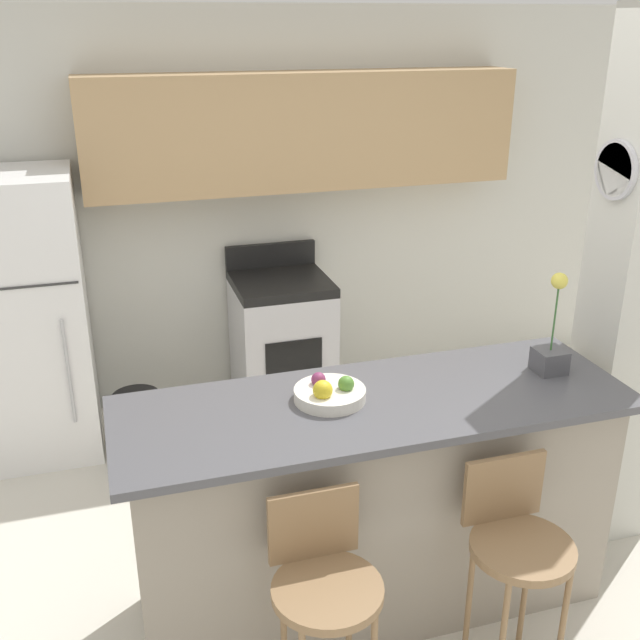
# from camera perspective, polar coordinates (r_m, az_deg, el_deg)

# --- Properties ---
(ground_plane) EXTENTS (14.00, 14.00, 0.00)m
(ground_plane) POSITION_cam_1_polar(r_m,az_deg,el_deg) (3.65, 3.81, -20.40)
(ground_plane) COLOR beige
(wall_back) EXTENTS (5.60, 0.38, 2.55)m
(wall_back) POSITION_cam_1_polar(r_m,az_deg,el_deg) (4.91, -3.47, 10.67)
(wall_back) COLOR silver
(wall_back) RESTS_ON ground_plane
(pillar_right) EXTENTS (0.38, 0.32, 2.55)m
(pillar_right) POSITION_cam_1_polar(r_m,az_deg,el_deg) (3.75, 22.68, 1.88)
(pillar_right) COLOR silver
(pillar_right) RESTS_ON ground_plane
(counter_bar) EXTENTS (2.12, 0.72, 1.02)m
(counter_bar) POSITION_cam_1_polar(r_m,az_deg,el_deg) (3.33, 4.03, -13.83)
(counter_bar) COLOR gray
(counter_bar) RESTS_ON ground_plane
(refrigerator) EXTENTS (0.72, 0.71, 1.69)m
(refrigerator) POSITION_cam_1_polar(r_m,az_deg,el_deg) (4.67, -21.71, 0.11)
(refrigerator) COLOR white
(refrigerator) RESTS_ON ground_plane
(stove_range) EXTENTS (0.61, 0.60, 1.07)m
(stove_range) POSITION_cam_1_polar(r_m,az_deg,el_deg) (4.97, -2.90, -1.76)
(stove_range) COLOR silver
(stove_range) RESTS_ON ground_plane
(bar_stool_left) EXTENTS (0.39, 0.39, 0.92)m
(bar_stool_left) POSITION_cam_1_polar(r_m,az_deg,el_deg) (2.78, 0.30, -19.55)
(bar_stool_left) COLOR olive
(bar_stool_left) RESTS_ON ground_plane
(bar_stool_right) EXTENTS (0.39, 0.39, 0.92)m
(bar_stool_right) POSITION_cam_1_polar(r_m,az_deg,el_deg) (3.05, 14.73, -16.16)
(bar_stool_right) COLOR olive
(bar_stool_right) RESTS_ON ground_plane
(orchid_vase) EXTENTS (0.13, 0.13, 0.45)m
(orchid_vase) POSITION_cam_1_polar(r_m,az_deg,el_deg) (3.39, 17.20, -1.99)
(orchid_vase) COLOR #4C4C51
(orchid_vase) RESTS_ON counter_bar
(fruit_bowl) EXTENTS (0.29, 0.29, 0.12)m
(fruit_bowl) POSITION_cam_1_polar(r_m,az_deg,el_deg) (3.03, 0.73, -5.57)
(fruit_bowl) COLOR silver
(fruit_bowl) RESTS_ON counter_bar
(trash_bin) EXTENTS (0.28, 0.28, 0.38)m
(trash_bin) POSITION_cam_1_polar(r_m,az_deg,el_deg) (4.70, -13.67, -7.60)
(trash_bin) COLOR black
(trash_bin) RESTS_ON ground_plane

